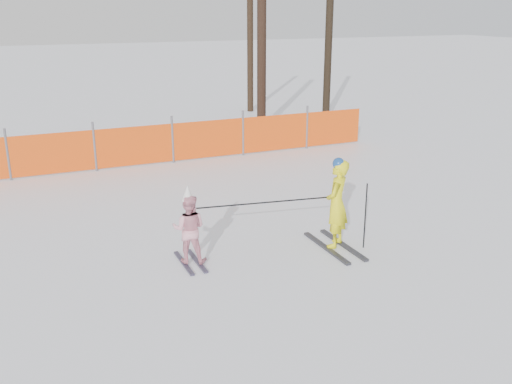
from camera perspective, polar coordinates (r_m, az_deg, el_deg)
ground at (r=9.44m, az=1.23°, el=-6.65°), size 120.00×120.00×0.00m
adult at (r=9.65m, az=8.07°, el=-1.21°), size 0.65×1.43×1.59m
child at (r=9.10m, az=-6.71°, el=-3.63°), size 0.68×0.94×1.31m
ski_poles at (r=9.38m, az=4.42°, el=-1.53°), size 2.80×0.60×1.15m
safety_fence at (r=14.69m, az=-20.42°, el=3.57°), size 17.79×0.06×1.25m
tree_trunks at (r=20.53m, az=2.58°, el=14.75°), size 3.27×3.67×5.72m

